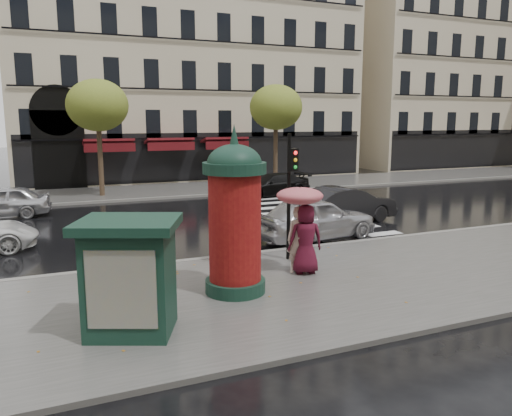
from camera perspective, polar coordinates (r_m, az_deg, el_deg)
name	(u,v)px	position (r m, az deg, el deg)	size (l,w,h in m)	color
ground	(259,289)	(13.30, 0.33, -9.19)	(160.00, 160.00, 0.00)	black
near_sidewalk	(267,292)	(12.85, 1.23, -9.61)	(90.00, 7.00, 0.12)	#474744
far_sidewalk	(135,192)	(31.23, -13.70, 1.77)	(90.00, 6.00, 0.12)	#474744
near_kerb	(221,258)	(15.95, -3.98, -5.68)	(90.00, 0.25, 0.14)	slate
far_kerb	(144,199)	(28.30, -12.68, 1.00)	(90.00, 0.25, 0.14)	slate
zebra_crossing	(294,212)	(24.22, 4.31, -0.43)	(3.60, 11.75, 0.01)	silver
bldg_far_corner	(180,34)	(43.51, -8.67, 19.06)	(26.00, 14.00, 22.90)	#B7A88C
bldg_far_right	(445,52)	(57.39, 20.79, 16.31)	(24.00, 14.00, 22.90)	#B7A88C
tree_far_left	(98,106)	(29.69, -17.66, 11.07)	(3.40, 3.40, 6.64)	#38281C
tree_far_right	(276,108)	(32.69, 2.29, 11.38)	(3.40, 3.40, 6.64)	#38281C
woman_umbrella	(300,215)	(13.94, 5.00, -0.80)	(1.30, 1.30, 2.51)	beige
woman_red	(221,234)	(15.11, -4.08, -3.03)	(0.83, 0.65, 1.71)	maroon
man_burgundy	(306,239)	(14.02, 5.69, -3.53)	(0.96, 0.63, 1.97)	#4C0F21
morris_column	(235,214)	(12.22, -2.44, -0.65)	(1.55, 1.55, 4.17)	#133226
traffic_light	(290,184)	(15.10, 3.95, 2.71)	(0.27, 0.37, 3.87)	black
newsstand	(130,275)	(10.38, -14.20, -7.43)	(2.42, 2.26, 2.33)	#133226
car_silver	(315,218)	(18.52, 6.81, -1.18)	(1.90, 4.73, 1.61)	#BBBBC0
car_darkgrey	(345,205)	(21.89, 10.16, 0.39)	(1.65, 4.73, 1.56)	black
car_black	(272,185)	(29.15, 1.86, 2.67)	(1.85, 4.55, 1.32)	black
car_far_silver	(0,202)	(25.39, -27.19, 0.63)	(1.72, 4.26, 1.45)	silver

